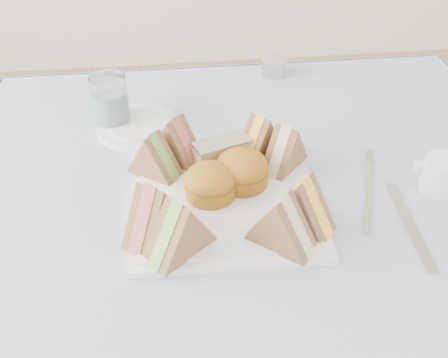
{
  "coord_description": "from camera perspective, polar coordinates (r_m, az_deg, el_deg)",
  "views": [
    {
      "loc": [
        -0.14,
        -0.66,
        1.35
      ],
      "look_at": [
        -0.06,
        0.03,
        0.8
      ],
      "focal_mm": 45.0,
      "sensor_mm": 36.0,
      "label": 1
    }
  ],
  "objects": [
    {
      "name": "sandwich_bl_b",
      "position": [
        0.98,
        -4.91,
        4.1
      ],
      "size": [
        0.1,
        0.1,
        0.09
      ],
      "primitive_type": null,
      "rotation": [
        0.0,
        0.0,
        2.4
      ],
      "color": "#84634A",
      "rests_on": "serving_plate"
    },
    {
      "name": "sandwich_fl_a",
      "position": [
        0.83,
        -7.26,
        -3.14
      ],
      "size": [
        0.1,
        0.11,
        0.09
      ],
      "primitive_type": null,
      "rotation": [
        0.0,
        0.0,
        0.93
      ],
      "color": "#84634A",
      "rests_on": "serving_plate"
    },
    {
      "name": "sandwich_fr_a",
      "position": [
        0.85,
        8.02,
        -2.3
      ],
      "size": [
        0.11,
        0.1,
        0.09
      ],
      "primitive_type": null,
      "rotation": [
        0.0,
        0.0,
        -0.75
      ],
      "color": "#84634A",
      "rests_on": "serving_plate"
    },
    {
      "name": "creamer_jug",
      "position": [
        1.0,
        21.19,
        0.39
      ],
      "size": [
        0.08,
        0.08,
        0.06
      ],
      "primitive_type": "cylinder",
      "rotation": [
        0.0,
        0.0,
        -0.22
      ],
      "color": "white",
      "rests_on": "tablecloth"
    },
    {
      "name": "sandwich_fr_b",
      "position": [
        0.81,
        5.91,
        -4.2
      ],
      "size": [
        0.11,
        0.1,
        0.09
      ],
      "primitive_type": null,
      "rotation": [
        0.0,
        0.0,
        -0.68
      ],
      "color": "#84634A",
      "rests_on": "serving_plate"
    },
    {
      "name": "side_plate",
      "position": [
        1.11,
        -8.71,
        5.29
      ],
      "size": [
        0.17,
        0.17,
        0.01
      ],
      "primitive_type": "cylinder",
      "rotation": [
        0.0,
        0.0,
        -0.08
      ],
      "color": "white",
      "rests_on": "tablecloth"
    },
    {
      "name": "tablecloth",
      "position": [
        0.91,
        4.08,
        -3.57
      ],
      "size": [
        1.02,
        1.02,
        0.01
      ],
      "primitive_type": "cube",
      "color": "silver",
      "rests_on": "table"
    },
    {
      "name": "sandwich_br_b",
      "position": [
        0.99,
        3.66,
        4.42
      ],
      "size": [
        0.1,
        0.09,
        0.08
      ],
      "primitive_type": null,
      "rotation": [
        0.0,
        0.0,
        -2.42
      ],
      "color": "#84634A",
      "rests_on": "serving_plate"
    },
    {
      "name": "serving_plate",
      "position": [
        0.92,
        -0.0,
        -2.14
      ],
      "size": [
        0.31,
        0.31,
        0.01
      ],
      "primitive_type": "cube",
      "rotation": [
        0.0,
        0.0,
        -0.02
      ],
      "color": "white",
      "rests_on": "tablecloth"
    },
    {
      "name": "sandwich_br_a",
      "position": [
        0.96,
        6.26,
        3.29
      ],
      "size": [
        0.1,
        0.1,
        0.08
      ],
      "primitive_type": null,
      "rotation": [
        0.0,
        0.0,
        -2.29
      ],
      "color": "#84634A",
      "rests_on": "serving_plate"
    },
    {
      "name": "water_glass",
      "position": [
        1.11,
        -11.48,
        7.76
      ],
      "size": [
        0.07,
        0.07,
        0.1
      ],
      "primitive_type": "cylinder",
      "rotation": [
        0.0,
        0.0,
        0.06
      ],
      "color": "white",
      "rests_on": "tablecloth"
    },
    {
      "name": "pastry_slice",
      "position": [
        0.97,
        -0.18,
        2.74
      ],
      "size": [
        0.11,
        0.07,
        0.05
      ],
      "primitive_type": "cube",
      "rotation": [
        0.0,
        0.0,
        0.35
      ],
      "color": "tan",
      "rests_on": "serving_plate"
    },
    {
      "name": "table",
      "position": [
        1.19,
        3.25,
        -16.94
      ],
      "size": [
        0.9,
        0.9,
        0.74
      ],
      "primitive_type": "cube",
      "color": "brown",
      "rests_on": "floor"
    },
    {
      "name": "sandwich_bl_a",
      "position": [
        0.95,
        -7.17,
        2.53
      ],
      "size": [
        0.1,
        0.09,
        0.08
      ],
      "primitive_type": null,
      "rotation": [
        0.0,
        0.0,
        2.5
      ],
      "color": "#84634A",
      "rests_on": "serving_plate"
    },
    {
      "name": "tea_strainer",
      "position": [
        1.29,
        5.08,
        11.23
      ],
      "size": [
        0.07,
        0.07,
        0.03
      ],
      "primitive_type": "cylinder",
      "rotation": [
        0.0,
        0.0,
        0.11
      ],
      "color": "#BBBBBB",
      "rests_on": "tablecloth"
    },
    {
      "name": "knife",
      "position": [
        0.93,
        18.35,
        -4.44
      ],
      "size": [
        0.02,
        0.2,
        0.0
      ],
      "primitive_type": "cube",
      "rotation": [
        0.0,
        0.0,
        -0.04
      ],
      "color": "#BBBBBB",
      "rests_on": "tablecloth"
    },
    {
      "name": "scone_left",
      "position": [
        0.9,
        -1.41,
        -0.35
      ],
      "size": [
        0.09,
        0.09,
        0.06
      ],
      "primitive_type": "cylinder",
      "rotation": [
        0.0,
        0.0,
        0.04
      ],
      "color": "#A66B17",
      "rests_on": "serving_plate"
    },
    {
      "name": "sandwich_fl_b",
      "position": [
        0.8,
        -4.52,
        -4.8
      ],
      "size": [
        0.11,
        0.1,
        0.09
      ],
      "primitive_type": null,
      "rotation": [
        0.0,
        0.0,
        0.67
      ],
      "color": "#84634A",
      "rests_on": "serving_plate"
    },
    {
      "name": "fork",
      "position": [
        0.97,
        14.48,
        -1.6
      ],
      "size": [
        0.07,
        0.18,
        0.0
      ],
      "primitive_type": "cube",
      "rotation": [
        0.0,
        0.0,
        -0.32
      ],
      "color": "#BBBBBB",
      "rests_on": "tablecloth"
    },
    {
      "name": "scone_right",
      "position": [
        0.93,
        1.83,
        0.97
      ],
      "size": [
        0.1,
        0.1,
        0.06
      ],
      "primitive_type": "cylinder",
      "rotation": [
        0.0,
        0.0,
        0.16
      ],
      "color": "#A66B17",
      "rests_on": "serving_plate"
    }
  ]
}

